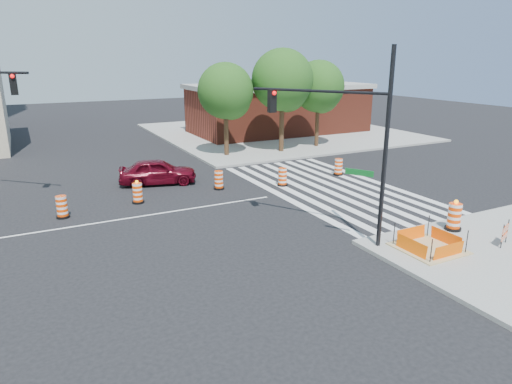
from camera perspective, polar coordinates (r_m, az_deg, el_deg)
ground at (r=21.64m, az=-15.16°, el=-3.11°), size 120.00×120.00×0.00m
sidewalk_ne at (r=44.49m, az=2.77°, el=7.51°), size 22.00×22.00×0.15m
crosswalk_east at (r=25.97m, az=9.05°, el=0.57°), size 6.75×13.50×0.01m
lane_centerline at (r=21.64m, az=-15.17°, el=-3.10°), size 14.00×0.12×0.01m
excavation_pit at (r=18.36m, az=20.76°, el=-6.48°), size 2.20×2.20×0.90m
brick_storefront at (r=44.20m, az=2.81°, el=10.38°), size 16.50×8.50×4.60m
red_coupe at (r=26.79m, az=-12.19°, el=2.52°), size 4.64×2.77×1.48m
signal_pole_se at (r=17.42m, az=11.18°, el=7.79°), size 3.05×4.76×7.33m
pit_drum at (r=20.57m, az=23.53°, el=-2.93°), size 0.67×0.67×1.31m
barricade at (r=19.77m, az=28.69°, el=-4.46°), size 0.76×0.33×0.94m
tree_north_c at (r=33.11m, az=-3.78°, el=12.11°), size 3.96×3.96×6.73m
tree_north_d at (r=34.47m, az=3.35°, el=13.39°), size 4.54×4.54×7.71m
tree_north_e at (r=36.85m, az=7.83°, el=12.59°), size 4.04×4.04×6.86m
median_drum_2 at (r=22.54m, az=-23.08°, el=-1.81°), size 0.60×0.60×1.02m
median_drum_3 at (r=23.58m, az=-14.58°, el=-0.19°), size 0.60×0.60×1.18m
median_drum_4 at (r=25.31m, az=-4.67°, el=1.42°), size 0.60×0.60×1.02m
median_drum_5 at (r=25.93m, az=3.33°, el=1.81°), size 0.60×0.60×1.02m
median_drum_6 at (r=28.73m, az=10.27°, el=3.03°), size 0.60×0.60×1.02m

